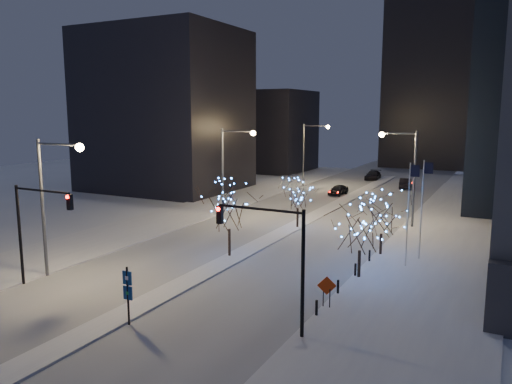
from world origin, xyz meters
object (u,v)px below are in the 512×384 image
Objects in this scene: street_lamp_east at (406,165)px; street_lamp_w_mid at (230,159)px; traffic_signal_east at (276,248)px; car_mid at (406,183)px; car_far at (373,175)px; holiday_tree_plaza_far at (382,214)px; holiday_tree_median_near at (229,206)px; wayfinding_sign at (128,290)px; holiday_tree_plaza_near at (360,228)px; street_lamp_w_near at (52,189)px; car_near at (338,190)px; street_lamp_w_far at (310,146)px; traffic_signal_west at (34,220)px; construction_sign at (327,288)px; holiday_tree_median_far at (298,195)px.

street_lamp_w_mid is at bearing -171.04° from street_lamp_east.
traffic_signal_east is 56.35m from car_mid.
street_lamp_w_mid is 38.85m from car_far.
street_lamp_east reaches higher than holiday_tree_plaza_far.
wayfinding_sign is (1.66, -14.07, -2.21)m from holiday_tree_median_near.
traffic_signal_east is 1.04× the size of holiday_tree_median_near.
traffic_signal_east reaches higher than holiday_tree_plaza_near.
holiday_tree_median_near is 11.02m from holiday_tree_plaza_near.
car_near is (6.66, 44.39, -5.76)m from street_lamp_w_near.
traffic_signal_east is at bearing -70.67° from car_near.
street_lamp_w_near is 13.45m from holiday_tree_median_near.
street_lamp_w_far is 1.43× the size of traffic_signal_east.
car_near is (6.16, 46.40, -4.02)m from traffic_signal_west.
street_lamp_w_mid and street_lamp_east have the same top height.
street_lamp_east is 37.21m from car_far.
traffic_signal_east is at bearing -92.26° from street_lamp_east.
car_mid is at bearing 75.63° from street_lamp_w_near.
wayfinding_sign is at bearing -105.66° from street_lamp_east.
street_lamp_east reaches higher than car_near.
car_far is at bearing 92.04° from wayfinding_sign.
car_far is 66.69m from wayfinding_sign.
holiday_tree_plaza_near is 1.64× the size of wayfinding_sign.
construction_sign is (12.58, -40.94, 0.58)m from car_near.
car_far is 0.80× the size of holiday_tree_median_near.
traffic_signal_east reaches higher than holiday_tree_median_far.
street_lamp_w_mid is 31.60m from traffic_signal_east.
holiday_tree_plaza_near is (1.56, 10.87, -1.02)m from traffic_signal_east.
car_near is at bearing 110.32° from holiday_tree_plaza_near.
holiday_tree_plaza_far reaches higher than car_near.
car_far is at bearing -55.35° from car_mid.
holiday_tree_plaza_far is at bearing -30.96° from holiday_tree_median_far.
street_lamp_w_near is 21.97m from holiday_tree_plaza_near.
traffic_signal_west is 1.61× the size of car_near.
street_lamp_w_near is 24.51m from holiday_tree_median_far.
street_lamp_w_mid is 5.16× the size of construction_sign.
holiday_tree_median_far is at bearing 67.17° from street_lamp_w_near.
traffic_signal_west is at bearing -121.69° from street_lamp_east.
car_near is at bearing 93.49° from wayfinding_sign.
car_near is at bearing 92.99° from holiday_tree_median_near.
street_lamp_w_far is at bearing 101.98° from holiday_tree_median_near.
street_lamp_w_near is 1.00× the size of street_lamp_east.
street_lamp_east is at bearing -47.53° from car_near.
street_lamp_w_mid is at bearing 124.51° from traffic_signal_east.
street_lamp_w_near is 63.42m from car_far.
holiday_tree_median_far is 16.05m from holiday_tree_plaza_near.
construction_sign is (12.20, -59.32, 0.54)m from car_far.
holiday_tree_median_far reaches higher than wayfinding_sign.
car_far is (7.04, 37.77, -5.72)m from street_lamp_w_mid.
car_mid is (13.61, 57.08, -3.94)m from traffic_signal_west.
traffic_signal_east is 3.61× the size of construction_sign.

